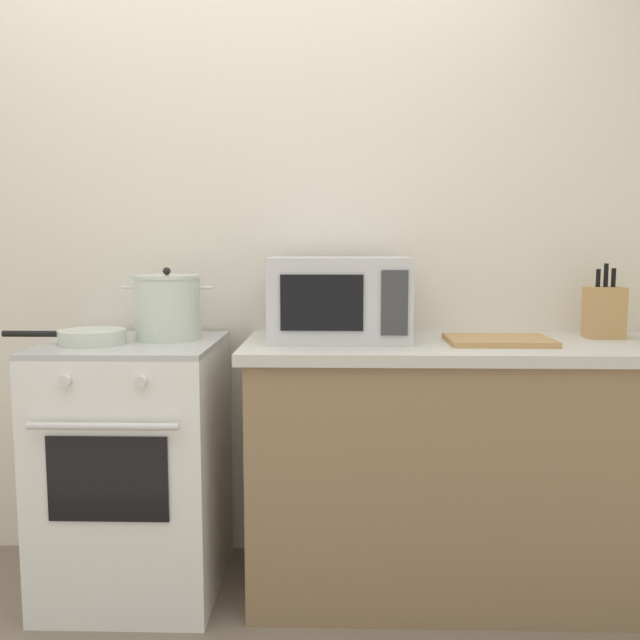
{
  "coord_description": "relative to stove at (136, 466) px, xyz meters",
  "views": [
    {
      "loc": [
        0.38,
        -1.76,
        1.26
      ],
      "look_at": [
        0.32,
        0.6,
        1.0
      ],
      "focal_mm": 37.76,
      "sensor_mm": 36.0,
      "label": 1
    }
  ],
  "objects": [
    {
      "name": "back_wall",
      "position": [
        0.65,
        0.37,
        0.79
      ],
      "size": [
        4.4,
        0.1,
        2.5
      ],
      "primitive_type": "cube",
      "color": "silver",
      "rests_on": "ground_plane"
    },
    {
      "name": "lower_cabinet_right",
      "position": [
        1.25,
        0.02,
        -0.02
      ],
      "size": [
        1.64,
        0.56,
        0.88
      ],
      "primitive_type": "cube",
      "color": "#8C7051",
      "rests_on": "ground_plane"
    },
    {
      "name": "countertop_right",
      "position": [
        1.25,
        0.02,
        0.44
      ],
      "size": [
        1.7,
        0.6,
        0.04
      ],
      "primitive_type": "cube",
      "color": "beige",
      "rests_on": "lower_cabinet_right"
    },
    {
      "name": "stove",
      "position": [
        0.0,
        0.0,
        0.0
      ],
      "size": [
        0.6,
        0.64,
        0.92
      ],
      "color": "white",
      "rests_on": "ground_plane"
    },
    {
      "name": "stock_pot",
      "position": [
        0.11,
        0.07,
        0.58
      ],
      "size": [
        0.33,
        0.25,
        0.26
      ],
      "color": "beige",
      "rests_on": "stove"
    },
    {
      "name": "frying_pan",
      "position": [
        -0.13,
        -0.06,
        0.48
      ],
      "size": [
        0.43,
        0.23,
        0.05
      ],
      "color": "beige",
      "rests_on": "stove"
    },
    {
      "name": "microwave",
      "position": [
        0.74,
        0.08,
        0.61
      ],
      "size": [
        0.5,
        0.37,
        0.3
      ],
      "color": "silver",
      "rests_on": "countertop_right"
    },
    {
      "name": "cutting_board",
      "position": [
        1.3,
        0.0,
        0.47
      ],
      "size": [
        0.36,
        0.26,
        0.02
      ],
      "primitive_type": "cube",
      "color": "tan",
      "rests_on": "countertop_right"
    },
    {
      "name": "knife_block",
      "position": [
        1.72,
        0.14,
        0.56
      ],
      "size": [
        0.13,
        0.1,
        0.28
      ],
      "color": "tan",
      "rests_on": "countertop_right"
    }
  ]
}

